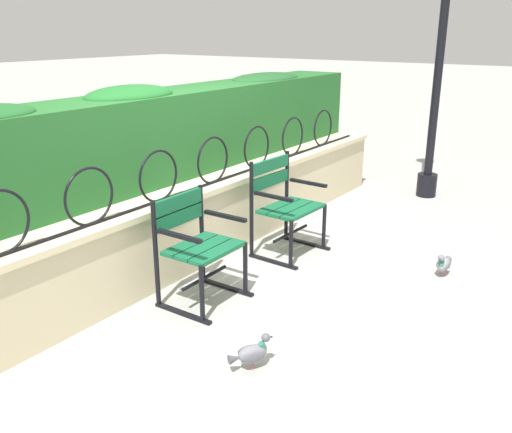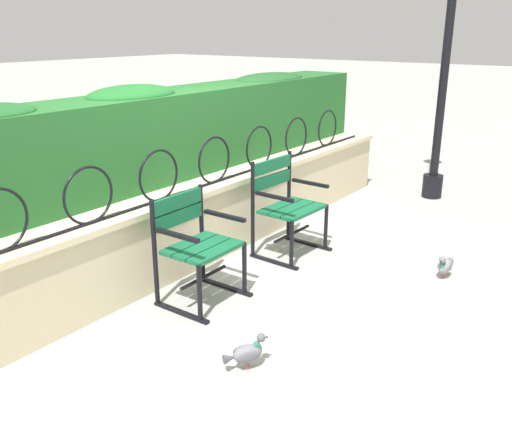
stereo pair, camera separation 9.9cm
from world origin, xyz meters
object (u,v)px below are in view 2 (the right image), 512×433
park_chair_left (195,244)px  park_chair_right (286,204)px  pigeon_near_chairs (247,353)px  lamppost (449,31)px  pigeon_far_side (445,265)px

park_chair_left → park_chair_right: bearing=-1.5°
park_chair_right → pigeon_near_chairs: park_chair_right is taller
park_chair_right → lamppost: size_ratio=0.24×
pigeon_near_chairs → pigeon_far_side: size_ratio=0.92×
park_chair_right → pigeon_far_side: 1.48m
pigeon_far_side → lamppost: size_ratio=0.08×
pigeon_near_chairs → pigeon_far_side: (2.04, -0.54, 0.00)m
park_chair_right → lamppost: (2.58, -0.49, 1.50)m
park_chair_left → pigeon_near_chairs: size_ratio=3.12×
park_chair_left → lamppost: size_ratio=0.22×
park_chair_left → pigeon_far_side: park_chair_left is taller
park_chair_left → pigeon_far_side: (1.51, -1.43, -0.34)m
park_chair_right → lamppost: 3.02m
pigeon_far_side → lamppost: bearing=21.9°
lamppost → park_chair_left: bearing=172.1°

